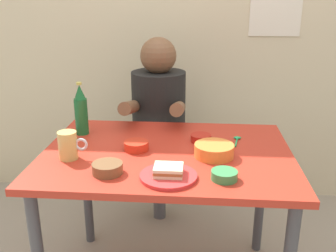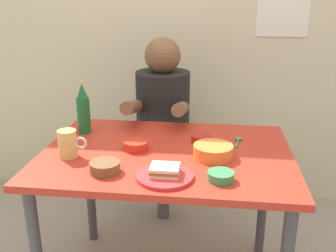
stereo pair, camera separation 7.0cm
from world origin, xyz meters
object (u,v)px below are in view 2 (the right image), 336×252
beer_bottle (83,110)px  soup_bowl_orange (213,151)px  sandwich (165,170)px  plate_orange (165,176)px  beer_mug (68,144)px  stool (163,169)px  person_seated (163,106)px  dining_table (167,170)px

beer_bottle → soup_bowl_orange: beer_bottle is taller
sandwich → soup_bowl_orange: 0.28m
plate_orange → soup_bowl_orange: 0.28m
sandwich → beer_mug: (-0.43, 0.15, 0.03)m
beer_mug → soup_bowl_orange: 0.62m
stool → person_seated: 0.42m
plate_orange → sandwich: bearing=0.0°
person_seated → stool: bearing=90.0°
person_seated → sandwich: person_seated is taller
stool → sandwich: size_ratio=4.09×
person_seated → beer_mug: bearing=-112.4°
soup_bowl_orange → stool: bearing=114.6°
dining_table → sandwich: 0.29m
person_seated → soup_bowl_orange: 0.73m
beer_mug → plate_orange: bearing=-18.5°
plate_orange → sandwich: size_ratio=2.00×
dining_table → plate_orange: bearing=-84.1°
stool → sandwich: sandwich is taller
sandwich → soup_bowl_orange: soup_bowl_orange is taller
stool → plate_orange: plate_orange is taller
plate_orange → soup_bowl_orange: soup_bowl_orange is taller
dining_table → beer_bottle: bearing=157.0°
beer_mug → soup_bowl_orange: beer_mug is taller
plate_orange → beer_bottle: bearing=136.1°
stool → beer_mug: beer_mug is taller
dining_table → stool: size_ratio=2.44×
stool → sandwich: 1.00m
person_seated → beer_bottle: bearing=-127.8°
beer_bottle → sandwich: bearing=-43.9°
person_seated → sandwich: bearing=-81.6°
plate_orange → soup_bowl_orange: (0.18, 0.22, 0.02)m
person_seated → beer_mug: 0.80m
dining_table → stool: bearing=99.3°
dining_table → beer_bottle: size_ratio=4.20×
person_seated → beer_bottle: person_seated is taller
sandwich → beer_bottle: bearing=136.1°
dining_table → beer_mug: beer_mug is taller
dining_table → sandwich: sandwich is taller
dining_table → beer_bottle: 0.52m
sandwich → beer_bottle: beer_bottle is taller
dining_table → soup_bowl_orange: 0.24m
soup_bowl_orange → person_seated: bearing=115.0°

